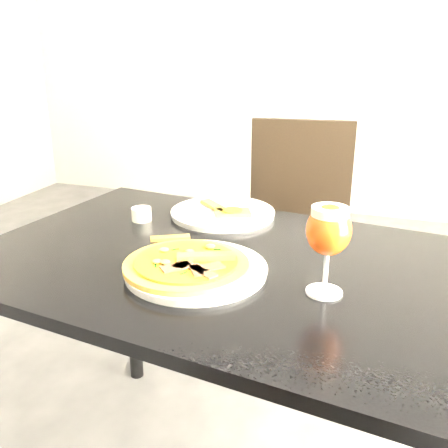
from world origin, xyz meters
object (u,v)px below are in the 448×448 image
at_px(dining_table, 220,290).
at_px(beer_glass, 329,231).
at_px(pizza, 187,263).
at_px(chair_far, 296,230).

xyz_separation_m(dining_table, beer_glass, (0.27, -0.11, 0.23)).
bearing_deg(dining_table, beer_glass, -14.34).
xyz_separation_m(pizza, beer_glass, (0.30, 0.01, 0.11)).
xyz_separation_m(dining_table, chair_far, (0.03, 0.85, -0.14)).
height_order(dining_table, beer_glass, beer_glass).
bearing_deg(pizza, beer_glass, 2.04).
distance_m(chair_far, pizza, 1.00).
bearing_deg(pizza, dining_table, 72.67).
distance_m(pizza, beer_glass, 0.32).
xyz_separation_m(dining_table, pizza, (-0.04, -0.12, 0.12)).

